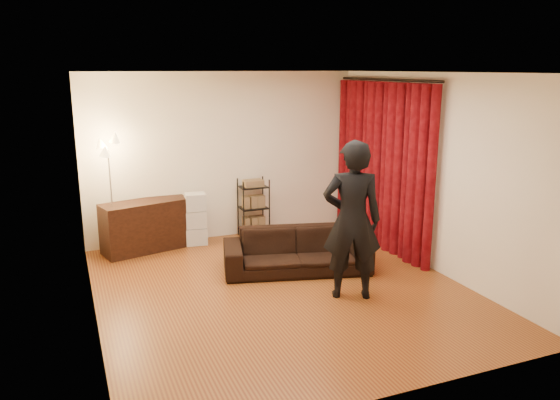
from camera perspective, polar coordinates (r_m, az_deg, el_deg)
name	(u,v)px	position (r m, az deg, el deg)	size (l,w,h in m)	color
floor	(282,289)	(7.05, 0.16, -9.33)	(5.00, 5.00, 0.00)	brown
ceiling	(282,73)	(6.49, 0.17, 13.18)	(5.00, 5.00, 0.00)	white
wall_back	(224,156)	(8.97, -5.87, 4.58)	(5.00, 5.00, 0.00)	white
wall_front	(398,247)	(4.50, 12.26, -4.84)	(5.00, 5.00, 0.00)	white
wall_left	(87,203)	(6.18, -19.55, -0.28)	(5.00, 5.00, 0.00)	white
wall_right	(434,173)	(7.76, 15.78, 2.71)	(5.00, 5.00, 0.00)	white
curtain_rod	(387,80)	(8.49, 11.07, 12.24)	(0.04, 0.04, 2.65)	black
curtain	(382,166)	(8.61, 10.57, 3.53)	(0.22, 2.65, 2.55)	maroon
sofa	(297,251)	(7.57, 1.77, -5.32)	(2.00, 0.78, 0.59)	black
person	(352,220)	(6.60, 7.53, -2.12)	(0.71, 0.47, 1.95)	black
media_cabinet	(147,226)	(8.64, -13.77, -2.63)	(1.33, 0.50, 0.78)	black
storage_boxes	(196,219)	(8.76, -8.77, -1.96)	(0.34, 0.27, 0.84)	beige
wire_shelf	(254,208)	(9.06, -2.78, -0.83)	(0.45, 0.31, 0.98)	black
floor_lamp	(111,198)	(8.35, -17.21, 0.19)	(0.32, 0.32, 1.79)	silver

